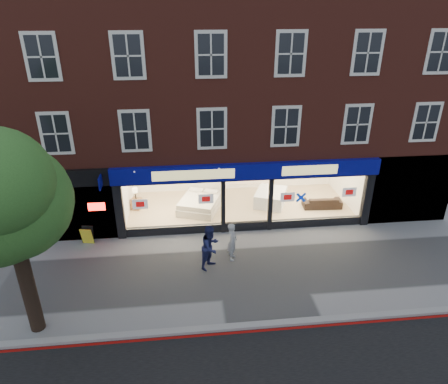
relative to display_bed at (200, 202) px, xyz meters
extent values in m
plane|color=gray|center=(1.95, -5.20, -0.45)|extent=(120.00, 120.00, 0.00)
cube|color=#8C0A07|center=(1.95, -8.30, -0.44)|extent=(60.00, 0.10, 0.01)
cube|color=gray|center=(1.95, -8.10, -0.39)|extent=(60.00, 0.25, 0.12)
cube|color=tan|center=(1.95, 0.05, -0.40)|extent=(11.00, 4.50, 0.10)
cube|color=maroon|center=(1.95, 1.80, 6.20)|extent=(19.00, 8.00, 6.70)
cube|color=#080B7E|center=(1.95, -2.32, 2.50)|extent=(11.40, 0.28, 0.70)
cube|color=black|center=(1.95, -2.12, -0.25)|extent=(11.00, 0.18, 0.40)
cube|color=black|center=(-3.55, -2.15, 0.85)|extent=(0.35, 0.30, 2.60)
cube|color=black|center=(7.45, -2.15, 0.85)|extent=(0.35, 0.30, 2.60)
cube|color=white|center=(-1.30, -2.20, 1.00)|extent=(4.20, 0.02, 2.10)
cube|color=white|center=(5.20, -2.20, 1.00)|extent=(4.20, 0.02, 2.10)
cube|color=white|center=(1.95, -1.95, 0.70)|extent=(1.80, 0.02, 2.10)
cube|color=silver|center=(1.95, 2.30, 0.85)|extent=(11.00, 0.20, 2.60)
cube|color=#FFEAC6|center=(1.95, 0.05, 2.15)|extent=(11.00, 4.50, 0.12)
cube|color=black|center=(-5.65, -1.90, 1.20)|extent=(3.80, 0.60, 3.30)
cube|color=#FF140C|center=(-4.45, -2.25, 1.15)|extent=(0.70, 0.04, 0.35)
cube|color=black|center=(9.45, -2.00, 1.20)|extent=(4.00, 0.40, 3.30)
cylinder|color=black|center=(-5.55, -7.40, 1.75)|extent=(0.44, 0.44, 4.40)
sphere|color=#2C5821|center=(-5.55, -7.40, 4.55)|extent=(3.20, 3.20, 3.20)
sphere|color=#2C5821|center=(-4.85, -7.80, 4.95)|extent=(2.40, 2.40, 2.40)
cube|color=beige|center=(-0.05, -0.13, -0.17)|extent=(2.37, 2.55, 0.36)
cube|color=beige|center=(-0.05, -0.13, 0.14)|extent=(2.27, 2.45, 0.26)
cube|color=beige|center=(0.33, 0.90, 0.27)|extent=(1.78, 0.75, 1.24)
cube|color=beige|center=(-0.15, 0.71, 0.34)|extent=(0.74, 0.54, 0.12)
cube|color=beige|center=(0.57, 0.44, 0.34)|extent=(0.74, 0.54, 0.12)
cube|color=brown|center=(-3.15, 0.32, -0.07)|extent=(0.58, 0.58, 0.55)
cube|color=silver|center=(3.55, 0.15, -0.23)|extent=(1.97, 2.16, 0.23)
cube|color=silver|center=(3.55, 0.15, 0.00)|extent=(1.97, 2.16, 0.23)
cube|color=silver|center=(3.55, 0.15, 0.23)|extent=(1.97, 2.16, 0.23)
imported|color=black|center=(6.03, -0.48, -0.07)|extent=(1.94, 0.85, 0.55)
cube|color=yellow|center=(-4.95, -2.50, -0.06)|extent=(0.55, 0.41, 0.77)
imported|color=#9FA1A7|center=(1.04, -4.29, 0.35)|extent=(0.49, 0.64, 1.59)
imported|color=#1B1F4B|center=(0.15, -4.74, 0.45)|extent=(1.09, 1.11, 1.80)
camera|label=1|loc=(-0.72, -17.57, 8.85)|focal=32.00mm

